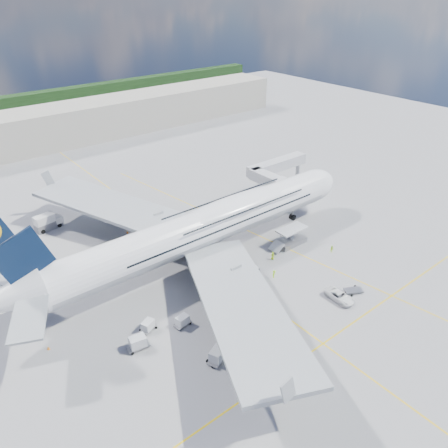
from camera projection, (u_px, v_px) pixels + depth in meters
ground at (237, 281)px, 79.36m from camera, size 300.00×300.00×0.00m
taxi_line_main at (237, 281)px, 79.36m from camera, size 0.25×220.00×0.01m
taxi_line_cross at (323, 344)px, 65.77m from camera, size 120.00×0.25×0.01m
taxi_line_diag at (257, 235)px, 93.80m from camera, size 14.16×99.06×0.01m
airliner at (205, 227)px, 82.93m from camera, size 77.26×79.15×23.71m
jet_bridge at (275, 172)px, 106.52m from camera, size 18.80×12.10×8.50m
cargo_loader at (290, 239)px, 89.91m from camera, size 8.53×3.20×3.67m
terminal at (47, 128)px, 140.96m from camera, size 180.00×16.00×12.00m
tree_line at (103, 92)px, 194.37m from camera, size 160.00×6.00×8.00m
dolly_row_a at (217, 355)px, 62.32m from camera, size 3.70×2.92×2.08m
dolly_row_b at (148, 325)px, 67.90m from camera, size 3.09×2.46×1.73m
dolly_row_c at (182, 321)px, 68.81m from camera, size 2.96×1.88×1.75m
dolly_back at (138, 342)px, 64.47m from camera, size 3.50×2.25×2.06m
dolly_nose_far at (354, 290)px, 76.50m from camera, size 3.58×2.97×0.46m
dolly_nose_near at (253, 272)px, 80.40m from camera, size 3.00×2.00×1.75m
baggage_tug at (247, 296)px, 74.54m from camera, size 2.77×2.08×1.57m
catering_truck_inner at (170, 232)px, 90.98m from camera, size 7.25×4.88×4.00m
catering_truck_outer at (48, 222)px, 95.29m from camera, size 6.14×3.01×3.52m
service_van at (340, 296)px, 74.44m from camera, size 2.68×5.48×1.50m
crew_nose at (286, 210)px, 102.30m from camera, size 0.64×0.50×1.54m
crew_loader at (332, 249)px, 87.29m from camera, size 1.00×0.96×1.62m
crew_wing at (234, 304)px, 72.34m from camera, size 0.77×1.15×1.81m
crew_van at (273, 256)px, 85.20m from camera, size 0.88×0.96×1.64m
crew_tug at (274, 274)px, 79.93m from camera, size 1.17×0.90×1.60m
cone_nose at (300, 200)px, 108.08m from camera, size 0.38×0.38×0.49m
cone_wing_left_inner at (125, 227)px, 96.34m from camera, size 0.43×0.43×0.55m
cone_wing_left_outer at (127, 232)px, 94.30m from camera, size 0.42×0.42×0.53m
cone_wing_right_inner at (219, 298)px, 74.92m from camera, size 0.38×0.38×0.48m
cone_wing_right_outer at (246, 337)px, 66.66m from camera, size 0.49×0.49×0.62m
cone_tail at (48, 348)px, 64.63m from camera, size 0.45×0.45×0.57m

